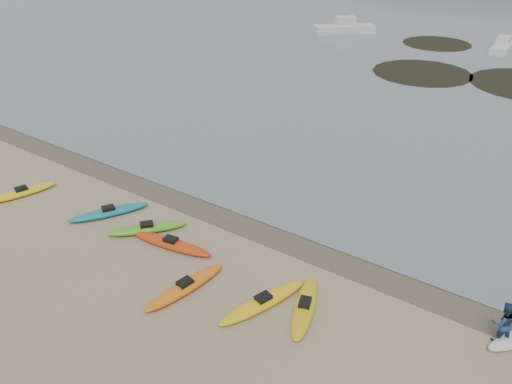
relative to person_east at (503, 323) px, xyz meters
The scene contains 5 objects.
ground 10.76m from the person_east, behind, with size 600.00×600.00×0.00m, color tan.
wet_sand 10.72m from the person_east, behind, with size 60.00×60.00×0.00m, color brown.
kayaks 11.06m from the person_east, 168.35° to the right, with size 24.43×8.14×0.34m.
person_east is the anchor object (origin of this frame).
kelp_mats 33.37m from the person_east, 105.49° to the left, with size 18.66×19.05×0.04m.
Camera 1 is at (10.74, -15.74, 12.37)m, focal length 35.00 mm.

